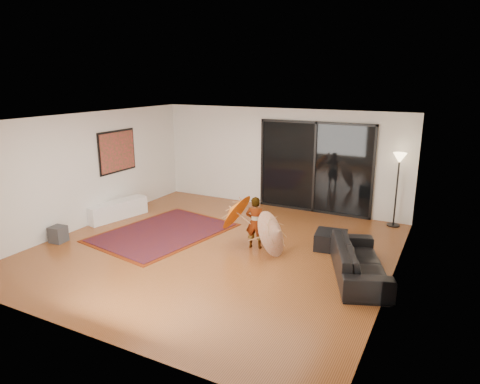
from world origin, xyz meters
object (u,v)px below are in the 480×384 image
Objects in this scene: child at (255,222)px; media_console at (117,210)px; ottoman at (331,240)px; sofa at (359,261)px.

media_console is at bearing -14.89° from child.
child is (3.95, -0.15, 0.33)m from media_console.
media_console is at bearing -174.31° from ottoman.
child reaches higher than media_console.
child reaches higher than sofa.
media_console is 3.97m from child.
sofa is 1.89× the size of child.
child is (-2.25, 0.38, 0.25)m from sofa.
sofa is 1.34m from ottoman.
sofa is at bearing 157.73° from child.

